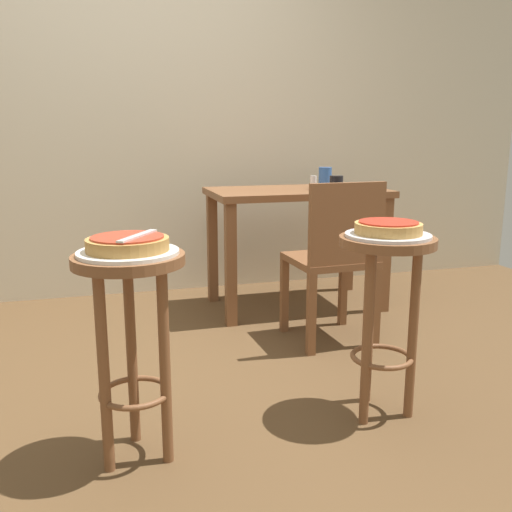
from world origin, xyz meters
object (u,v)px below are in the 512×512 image
pizza_foreground (128,243)px  dining_table (297,209)px  wooden_chair (335,256)px  serving_plate_foreground (128,252)px  cup_near_edge (336,183)px  serving_plate_middle (388,235)px  condiment_shaker (313,182)px  cup_far_edge (325,177)px  pizza_server_knife (138,236)px  stool_middle (385,288)px  pizza_middle (388,228)px  stool_foreground (131,313)px

pizza_foreground → dining_table: (1.10, 1.46, -0.12)m
wooden_chair → pizza_foreground: bearing=-143.4°
wooden_chair → serving_plate_foreground: bearing=-143.4°
dining_table → cup_near_edge: bearing=-43.5°
serving_plate_middle → condiment_shaker: 1.42m
serving_plate_middle → cup_near_edge: 1.30m
serving_plate_middle → cup_near_edge: bearing=74.3°
serving_plate_middle → cup_far_edge: (0.39, 1.51, 0.10)m
cup_near_edge → pizza_server_knife: cup_near_edge is taller
cup_near_edge → wooden_chair: wooden_chair is taller
cup_far_edge → pizza_server_knife: (-1.30, -1.58, -0.04)m
stool_middle → condiment_shaker: bearing=79.3°
serving_plate_foreground → stool_middle: serving_plate_foreground is taller
dining_table → pizza_server_knife: 1.84m
dining_table → wooden_chair: (-0.03, -0.67, -0.15)m
pizza_foreground → stool_middle: bearing=2.8°
stool_middle → dining_table: 1.43m
pizza_middle → cup_far_edge: cup_far_edge is taller
serving_plate_middle → dining_table: size_ratio=0.29×
serving_plate_middle → cup_near_edge: (0.35, 1.24, 0.08)m
serving_plate_middle → pizza_server_knife: 0.91m
stool_foreground → wooden_chair: (1.07, 0.79, -0.04)m
stool_foreground → pizza_server_knife: (0.03, -0.02, 0.25)m
serving_plate_foreground → dining_table: bearing=53.0°
pizza_server_knife → pizza_foreground: bearing=88.9°
dining_table → condiment_shaker: condiment_shaker is taller
dining_table → cup_far_edge: bearing=22.5°
stool_middle → pizza_server_knife: (-0.91, -0.07, 0.25)m
pizza_foreground → condiment_shaker: size_ratio=3.17×
serving_plate_foreground → wooden_chair: (1.07, 0.79, -0.24)m
serving_plate_middle → condiment_shaker: size_ratio=3.86×
cup_near_edge → wooden_chair: (-0.22, -0.50, -0.32)m
dining_table → stool_middle: bearing=-96.7°
stool_middle → pizza_server_knife: bearing=-175.9°
cup_far_edge → stool_middle: bearing=-104.5°
stool_foreground → condiment_shaker: (1.20, 1.44, 0.28)m
stool_middle → condiment_shaker: (0.26, 1.39, 0.28)m
pizza_foreground → serving_plate_foreground: bearing=90.0°
serving_plate_foreground → condiment_shaker: (1.20, 1.44, 0.08)m
stool_middle → cup_near_edge: cup_near_edge is taller
serving_plate_foreground → condiment_shaker: 1.87m
pizza_foreground → serving_plate_middle: 0.94m
stool_foreground → serving_plate_middle: size_ratio=2.24×
pizza_foreground → condiment_shaker: 1.87m
stool_foreground → cup_near_edge: (1.29, 1.29, 0.28)m
stool_middle → wooden_chair: 0.76m
serving_plate_middle → pizza_server_knife: (-0.91, -0.07, 0.06)m
dining_table → condiment_shaker: bearing=-16.3°
cup_near_edge → condiment_shaker: (-0.09, 0.15, -0.00)m
pizza_foreground → cup_far_edge: 2.05m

